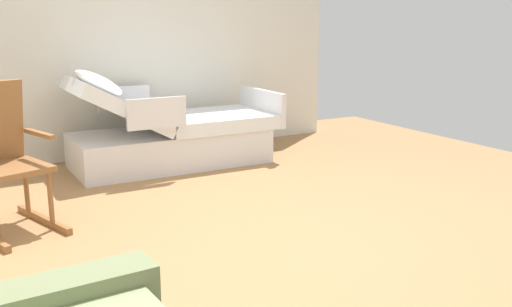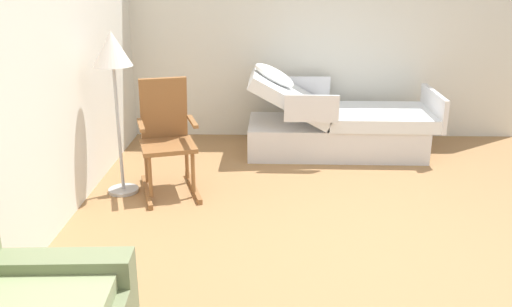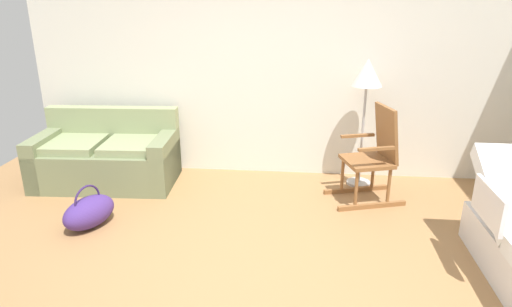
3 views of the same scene
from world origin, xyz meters
TOP-DOWN VIEW (x-y plane):
  - ground_plane at (0.00, 0.00)m, footprint 7.24×7.24m
  - back_wall at (0.00, 2.35)m, footprint 5.99×0.10m
  - side_wall at (2.95, 0.00)m, footprint 0.10×4.81m
  - hospital_bed at (2.24, -0.10)m, footprint 1.05×2.08m
  - rocking_chair at (1.10, 1.59)m, footprint 0.86×0.67m
  - floor_lamp at (1.02, 2.01)m, footprint 0.34×0.34m

SIDE VIEW (x-z plane):
  - ground_plane at x=0.00m, z-range 0.00..0.00m
  - hospital_bed at x=2.24m, z-range -0.22..0.83m
  - rocking_chair at x=1.10m, z-range -0.02..1.03m
  - floor_lamp at x=1.02m, z-range 0.49..1.97m
  - back_wall at x=0.00m, z-range 0.00..2.70m
  - side_wall at x=2.95m, z-range 0.00..2.70m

